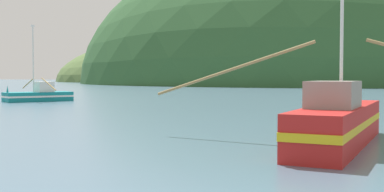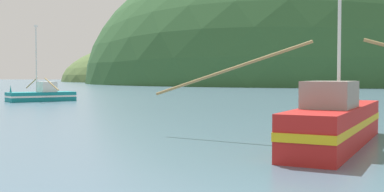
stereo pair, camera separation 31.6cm
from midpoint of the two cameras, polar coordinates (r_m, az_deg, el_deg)
The scene contains 4 objects.
hill_far_center at distance 222.82m, azimuth 3.74°, elevation 1.70°, with size 156.78×125.42×45.25m, color #516B38.
hill_far_left at distance 168.45m, azimuth 14.30°, elevation 1.43°, with size 161.93×129.54×96.34m, color #2D562D.
fishing_boat_teal at distance 50.84m, azimuth -17.61°, elevation 0.12°, with size 7.95×6.66×7.53m.
fishing_boat_red at distance 18.33m, azimuth 16.28°, elevation -2.90°, with size 15.03×9.78×6.59m.
Camera 1 is at (7.32, 1.14, 2.52)m, focal length 45.71 mm.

